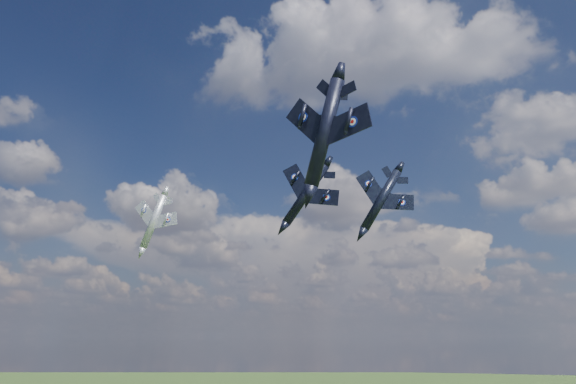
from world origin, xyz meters
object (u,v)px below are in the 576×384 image
(jet_right_navy, at_px, (325,132))
(jet_high_navy, at_px, (381,200))
(jet_lead_navy, at_px, (306,194))
(jet_left_silver, at_px, (154,221))

(jet_right_navy, height_order, jet_high_navy, jet_high_navy)
(jet_lead_navy, bearing_deg, jet_high_navy, 54.60)
(jet_right_navy, relative_size, jet_left_silver, 1.29)
(jet_lead_navy, relative_size, jet_left_silver, 1.08)
(jet_high_navy, bearing_deg, jet_left_silver, -176.17)
(jet_right_navy, xyz_separation_m, jet_high_navy, (0.71, 36.12, 0.79))
(jet_lead_navy, height_order, jet_left_silver, jet_lead_navy)
(jet_high_navy, bearing_deg, jet_lead_navy, -130.58)
(jet_left_silver, bearing_deg, jet_high_navy, 20.68)
(jet_lead_navy, xyz_separation_m, jet_high_navy, (8.20, 17.19, 2.51))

